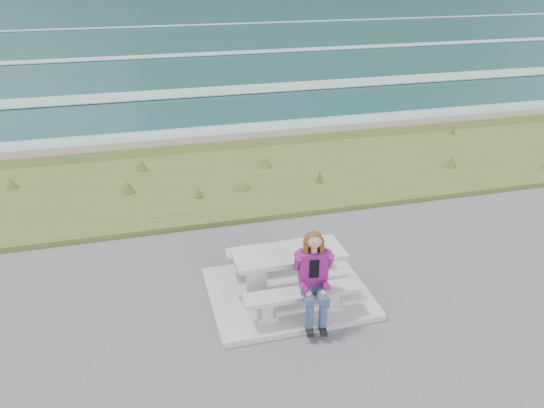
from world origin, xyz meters
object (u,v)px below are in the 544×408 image
(picnic_table, at_px, (288,260))
(bench_seaward, at_px, (277,252))
(bench_landward, at_px, (301,297))
(seated_woman, at_px, (314,290))

(picnic_table, bearing_deg, bench_seaward, 90.00)
(bench_landward, distance_m, seated_woman, 0.27)
(picnic_table, xyz_separation_m, seated_woman, (0.15, -0.84, -0.05))
(bench_landward, distance_m, bench_seaward, 1.40)
(bench_landward, xyz_separation_m, bench_seaward, (0.00, 1.40, 0.00))
(bench_landward, bearing_deg, seated_woman, -42.22)
(picnic_table, relative_size, seated_woman, 1.25)
(picnic_table, distance_m, bench_landward, 0.74)
(bench_seaward, relative_size, seated_woman, 1.25)
(bench_seaward, distance_m, seated_woman, 1.55)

